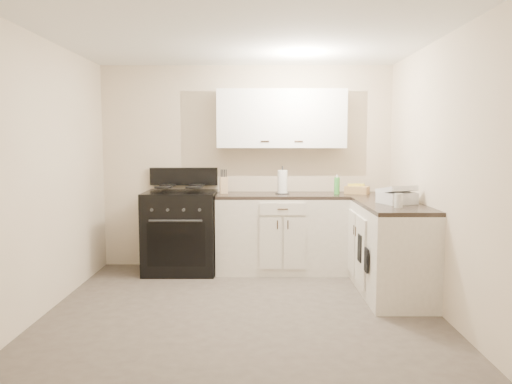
{
  "coord_description": "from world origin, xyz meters",
  "views": [
    {
      "loc": [
        0.14,
        -4.45,
        1.56
      ],
      "look_at": [
        0.12,
        0.85,
        1.03
      ],
      "focal_mm": 35.0,
      "sensor_mm": 36.0,
      "label": 1
    }
  ],
  "objects_px": {
    "wicker_basket": "(357,190)",
    "countertop_grill": "(397,198)",
    "stove": "(181,234)",
    "paper_towel": "(282,182)",
    "knife_block": "(224,185)"
  },
  "relations": [
    {
      "from": "wicker_basket",
      "to": "countertop_grill",
      "type": "xyz_separation_m",
      "value": [
        0.21,
        -0.97,
        0.01
      ]
    },
    {
      "from": "countertop_grill",
      "to": "knife_block",
      "type": "bearing_deg",
      "value": 131.33
    },
    {
      "from": "stove",
      "to": "knife_block",
      "type": "distance_m",
      "value": 0.78
    },
    {
      "from": "wicker_basket",
      "to": "countertop_grill",
      "type": "relative_size",
      "value": 0.87
    },
    {
      "from": "wicker_basket",
      "to": "stove",
      "type": "bearing_deg",
      "value": -178.39
    },
    {
      "from": "paper_towel",
      "to": "wicker_basket",
      "type": "distance_m",
      "value": 0.9
    },
    {
      "from": "knife_block",
      "to": "paper_towel",
      "type": "height_order",
      "value": "paper_towel"
    },
    {
      "from": "knife_block",
      "to": "countertop_grill",
      "type": "bearing_deg",
      "value": -38.72
    },
    {
      "from": "paper_towel",
      "to": "wicker_basket",
      "type": "xyz_separation_m",
      "value": [
        0.9,
        0.01,
        -0.1
      ]
    },
    {
      "from": "knife_block",
      "to": "paper_towel",
      "type": "xyz_separation_m",
      "value": [
        0.71,
        -0.02,
        0.04
      ]
    },
    {
      "from": "paper_towel",
      "to": "countertop_grill",
      "type": "height_order",
      "value": "paper_towel"
    },
    {
      "from": "stove",
      "to": "paper_towel",
      "type": "xyz_separation_m",
      "value": [
        1.22,
        0.05,
        0.62
      ]
    },
    {
      "from": "knife_block",
      "to": "paper_towel",
      "type": "bearing_deg",
      "value": -12.18
    },
    {
      "from": "wicker_basket",
      "to": "knife_block",
      "type": "bearing_deg",
      "value": 179.75
    },
    {
      "from": "stove",
      "to": "wicker_basket",
      "type": "relative_size",
      "value": 3.77
    }
  ]
}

